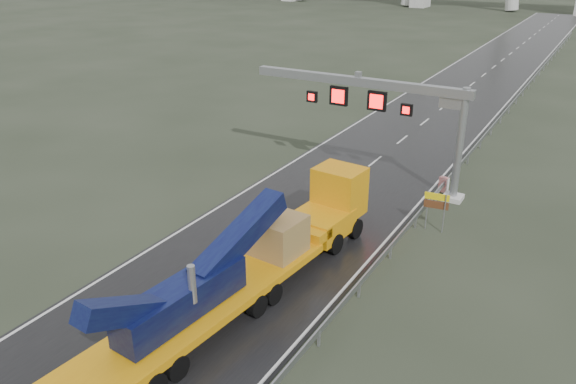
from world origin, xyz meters
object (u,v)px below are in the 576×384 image
Objects in this scene: sign_gantry at (388,104)px; heavy_haul_truck at (262,253)px; striped_barrier at (444,184)px; exit_sign_pair at (436,204)px.

sign_gantry is 0.76× the size of heavy_haul_truck.
heavy_haul_truck reaches higher than striped_barrier.
heavy_haul_truck reaches higher than exit_sign_pair.
exit_sign_pair reaches higher than striped_barrier.
sign_gantry is 6.39× the size of exit_sign_pair.
sign_gantry is 14.79× the size of striped_barrier.
striped_barrier is (4.23, 15.37, -1.26)m from heavy_haul_truck.
heavy_haul_truck is at bearing -92.33° from striped_barrier.
exit_sign_pair is 2.31× the size of striped_barrier.
exit_sign_pair is at bearing 66.24° from heavy_haul_truck.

